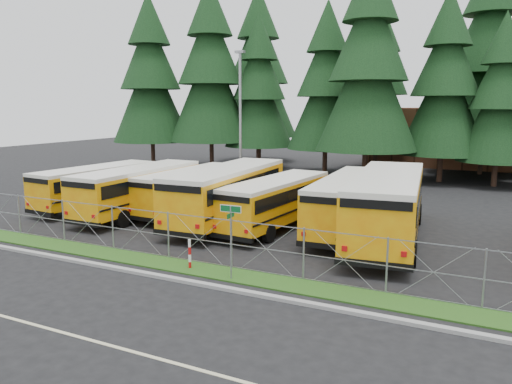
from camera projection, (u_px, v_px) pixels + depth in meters
ground at (265, 265)px, 20.06m from camera, size 120.00×120.00×0.00m
curb at (228, 289)px, 17.31m from camera, size 50.00×0.25×0.12m
grass_verge at (246, 277)px, 18.55m from camera, size 50.00×1.40×0.06m
road_lane_line at (135, 352)px, 12.99m from camera, size 50.00×0.12×0.01m
chainlink_fence at (254, 247)px, 19.00m from camera, size 44.00×0.10×2.00m
brick_building at (479, 137)px, 52.27m from camera, size 22.00×10.00×6.00m
bus_0 at (101, 187)px, 31.16m from camera, size 3.13×10.04×2.59m
bus_1 at (143, 191)px, 29.08m from camera, size 2.56×10.67×2.79m
bus_2 at (193, 191)px, 29.73m from camera, size 2.74×9.92×2.58m
bus_3 at (231, 194)px, 27.21m from camera, size 3.30×11.77×3.06m
bus_4 at (279, 203)px, 26.01m from camera, size 3.16×10.03×2.59m
bus_5 at (351, 204)px, 25.15m from camera, size 3.16×10.88×2.82m
bus_6 at (388, 207)px, 23.31m from camera, size 4.36×12.62×3.24m
street_sign at (231, 226)px, 18.00m from camera, size 0.84×0.55×2.81m
striped_bollard at (190, 254)px, 19.47m from camera, size 0.11×0.11×1.20m
light_standard at (240, 117)px, 36.11m from camera, size 0.70×0.35×10.14m
conifer_0 at (151, 81)px, 50.86m from camera, size 7.90×7.90×17.47m
conifer_1 at (210, 75)px, 49.30m from camera, size 8.34×8.34×18.43m
conifer_2 at (259, 92)px, 49.22m from camera, size 6.83×6.83×15.11m
conifer_3 at (327, 88)px, 45.46m from camera, size 7.07×7.07×15.64m
conifer_4 at (368, 70)px, 39.80m from camera, size 8.21×8.21×18.16m
conifer_5 at (445, 87)px, 40.31m from camera, size 7.04×7.04×15.57m
conifer_6 at (501, 101)px, 38.22m from camera, size 6.03×6.03×13.33m
conifer_10 at (258, 75)px, 55.11m from camera, size 8.64×8.64×19.10m
conifer_11 at (378, 87)px, 48.40m from camera, size 7.28×7.28×16.10m
conifer_12 at (488, 62)px, 44.40m from camera, size 9.10×9.10×20.12m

